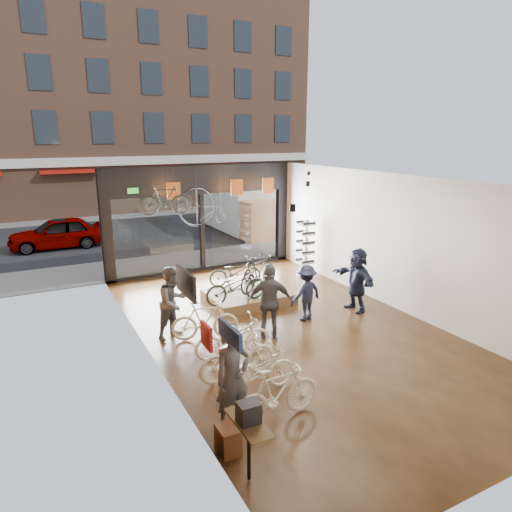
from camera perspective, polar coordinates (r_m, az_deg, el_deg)
ground_plane at (r=11.90m, az=3.94°, el=-9.13°), size 7.00×12.00×0.04m
ceiling at (r=10.92m, az=4.30°, el=9.60°), size 7.00×12.00×0.04m
wall_left at (r=9.94m, az=-13.48°, el=-2.61°), size 0.04×12.00×3.80m
wall_right at (r=13.39m, az=17.08°, el=1.65°), size 0.04×12.00×3.80m
storefront at (r=16.54m, az=-6.82°, el=4.66°), size 7.00×0.26×3.80m
exit_sign at (r=15.59m, az=-15.14°, el=7.89°), size 0.35×0.06×0.18m
street_road at (r=25.38m, az=-13.95°, el=3.53°), size 30.00×18.00×0.02m
sidewalk_near at (r=18.05m, az=-8.00°, el=-0.50°), size 30.00×2.40×0.12m
sidewalk_far at (r=29.21m, az=-15.86°, el=5.00°), size 30.00×2.00×0.12m
opposite_building at (r=31.35m, az=-17.81°, el=18.27°), size 26.00×5.00×14.00m
street_car at (r=21.69m, az=-23.56°, el=2.67°), size 3.97×1.60×1.35m
box_truck at (r=22.85m, az=-1.14°, el=6.27°), size 2.33×6.99×2.75m
floor_bike_1 at (r=8.21m, az=2.71°, el=-16.81°), size 1.72×0.56×1.02m
floor_bike_2 at (r=8.97m, az=-0.12°, el=-14.30°), size 1.71×0.60×0.90m
floor_bike_3 at (r=9.42m, az=-2.26°, el=-12.42°), size 1.67×0.49×1.00m
floor_bike_4 at (r=10.31m, az=-2.89°, el=-10.14°), size 1.81×0.79×0.92m
floor_bike_5 at (r=11.18m, az=-6.37°, el=-7.99°), size 1.70×0.90×0.98m
display_platform at (r=13.66m, az=-0.96°, el=-5.07°), size 2.40×1.80×0.30m
display_bike_left at (r=12.64m, az=-2.52°, el=-3.75°), size 1.84×0.69×0.96m
display_bike_mid at (r=13.60m, az=0.37°, el=-2.13°), size 1.82×1.24×1.07m
display_bike_right at (r=14.06m, az=-2.62°, el=-2.02°), size 1.71×0.87×0.86m
customer_0 at (r=7.86m, az=-2.95°, el=-14.92°), size 0.74×0.55×1.84m
customer_1 at (r=11.29m, az=-10.32°, el=-5.71°), size 1.08×0.99×1.79m
customer_2 at (r=11.04m, az=1.75°, el=-5.72°), size 1.18×0.91×1.87m
customer_3 at (r=12.21m, az=6.26°, el=-4.58°), size 1.07×0.73×1.53m
customer_5 at (r=13.06m, az=12.47°, el=-2.90°), size 0.56×1.69×1.81m
sunglasses_rack at (r=16.04m, az=6.17°, el=0.98°), size 0.59×0.49×1.96m
wall_merch at (r=7.14m, az=-4.80°, el=-14.76°), size 0.40×2.40×2.60m
penny_farthing at (r=15.16m, az=-6.45°, el=6.03°), size 1.59×0.06×1.27m
hung_bike at (r=14.12m, az=-11.37°, el=6.92°), size 1.63×0.65×0.95m
jersey_left at (r=15.23m, az=-10.25°, el=8.02°), size 0.45×0.03×0.55m
jersey_mid at (r=16.05m, az=-2.41°, el=8.58°), size 0.45×0.03×0.55m
jersey_right at (r=16.61m, az=1.52°, el=8.81°), size 0.45×0.03×0.55m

